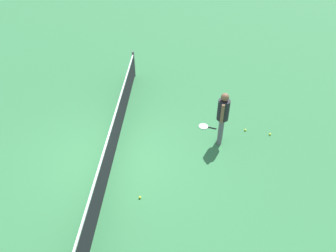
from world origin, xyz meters
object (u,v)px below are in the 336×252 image
tennis_ball_near_player (245,130)px  tennis_ball_midcourt (140,197)px  tennis_ball_stray_left (270,134)px  tennis_racket_near_player (204,126)px  player_near_side (223,114)px  tennis_ball_baseline (228,101)px

tennis_ball_near_player → tennis_ball_midcourt: size_ratio=1.00×
tennis_ball_midcourt → tennis_ball_stray_left: same height
tennis_racket_near_player → tennis_ball_midcourt: (-3.01, 1.76, 0.02)m
tennis_ball_near_player → tennis_ball_stray_left: (-0.18, -0.74, 0.00)m
player_near_side → tennis_ball_near_player: size_ratio=25.76×
tennis_ball_midcourt → tennis_ball_stray_left: size_ratio=1.00×
player_near_side → tennis_racket_near_player: (0.73, 0.42, -1.00)m
tennis_ball_midcourt → tennis_ball_baseline: bearing=-30.6°
player_near_side → tennis_racket_near_player: 1.30m
tennis_racket_near_player → tennis_ball_near_player: 1.30m
tennis_ball_near_player → tennis_ball_baseline: bearing=11.1°
tennis_ball_midcourt → tennis_ball_near_player: bearing=-47.0°
player_near_side → tennis_ball_baseline: (2.29, -0.53, -0.98)m
tennis_ball_midcourt → tennis_ball_baseline: same height
tennis_ball_near_player → tennis_ball_midcourt: same height
tennis_racket_near_player → tennis_ball_baseline: 1.83m
player_near_side → tennis_ball_stray_left: size_ratio=25.76×
player_near_side → tennis_ball_stray_left: bearing=-76.8°
player_near_side → tennis_ball_midcourt: bearing=136.4°
player_near_side → tennis_ball_near_player: player_near_side is taller
player_near_side → tennis_ball_stray_left: 1.92m
tennis_racket_near_player → tennis_ball_stray_left: (-0.35, -2.03, 0.02)m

